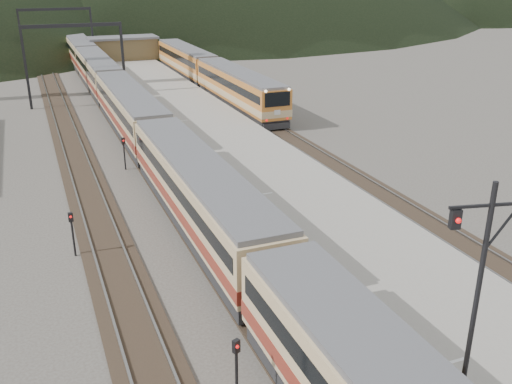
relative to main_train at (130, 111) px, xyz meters
name	(u,v)px	position (x,y,z in m)	size (l,w,h in m)	color
track_main	(137,140)	(0.00, -2.10, -1.92)	(2.60, 200.00, 0.23)	black
track_far	(72,147)	(-5.00, -2.10, -1.92)	(2.60, 200.00, 0.23)	black
track_second	(268,126)	(11.50, -2.10, -1.92)	(2.60, 200.00, 0.23)	black
platform	(211,134)	(5.60, -4.10, -1.49)	(8.00, 100.00, 1.00)	gray
gantry_near	(74,49)	(-2.85, 12.90, 3.60)	(9.55, 0.25, 8.00)	black
gantry_far	(56,26)	(-2.85, 37.90, 3.60)	(9.55, 0.25, 8.00)	black
station_shed	(123,48)	(5.60, 35.90, 0.58)	(9.40, 4.40, 3.10)	brown
main_train	(130,111)	(0.00, 0.00, 0.00)	(2.88, 98.79, 3.51)	tan
second_train	(209,74)	(11.50, 14.89, -0.07)	(2.77, 37.69, 3.38)	#C2732D
signal_mast	(479,287)	(2.37, -37.11, 3.44)	(2.16, 0.63, 7.29)	black
short_signal_a	(236,362)	(-2.67, -32.81, -0.52)	(0.26, 0.23, 2.27)	black
short_signal_b	(124,149)	(-2.07, -8.81, -0.52)	(0.25, 0.20, 2.27)	black
short_signal_c	(72,228)	(-6.54, -20.66, -0.52)	(0.23, 0.17, 2.27)	black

